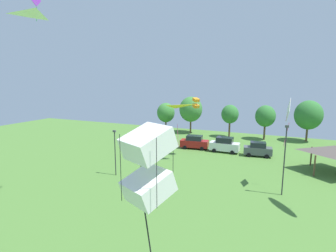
# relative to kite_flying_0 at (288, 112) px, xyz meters

# --- Properties ---
(kite_flying_0) EXTENTS (0.41, 2.52, 5.08)m
(kite_flying_0) POSITION_rel_kite_flying_0_xyz_m (0.00, 0.00, 0.00)
(kite_flying_0) COLOR white
(kite_flying_3) EXTENTS (1.88, 1.96, 5.54)m
(kite_flying_3) POSITION_rel_kite_flying_0_xyz_m (-4.54, -22.07, 0.39)
(kite_flying_3) COLOR white
(kite_flying_5) EXTENTS (3.88, 3.89, 4.62)m
(kite_flying_5) POSITION_rel_kite_flying_0_xyz_m (-14.63, 5.08, -2.04)
(kite_flying_5) COLOR yellow
(kite_flying_6) EXTENTS (0.26, 1.50, 3.02)m
(kite_flying_6) POSITION_rel_kite_flying_0_xyz_m (-26.20, -7.26, 11.78)
(kite_flying_6) COLOR purple
(kite_flying_8) EXTENTS (1.21, 1.19, 1.56)m
(kite_flying_8) POSITION_rel_kite_flying_0_xyz_m (-12.34, 7.58, -0.09)
(kite_flying_8) COLOR orange
(kite_flying_9) EXTENTS (2.34, 2.84, 0.51)m
(kite_flying_9) POSITION_rel_kite_flying_0_xyz_m (-19.18, -13.36, 8.05)
(kite_flying_9) COLOR white
(parked_car_leftmost) EXTENTS (4.84, 2.53, 2.26)m
(parked_car_leftmost) POSITION_rel_kite_flying_0_xyz_m (-13.81, 11.77, -7.10)
(parked_car_leftmost) COLOR maroon
(parked_car_leftmost) RESTS_ON ground
(parked_car_second_from_left) EXTENTS (4.63, 2.12, 2.45)m
(parked_car_second_from_left) POSITION_rel_kite_flying_0_xyz_m (-8.69, 11.63, -7.02)
(parked_car_second_from_left) COLOR silver
(parked_car_second_from_left) RESTS_ON ground
(parked_car_third_from_left) EXTENTS (4.28, 2.33, 2.21)m
(parked_car_third_from_left) POSITION_rel_kite_flying_0_xyz_m (-3.58, 11.30, -7.13)
(parked_car_third_from_left) COLOR #4C5156
(parked_car_third_from_left) RESTS_ON ground
(light_post_0) EXTENTS (0.36, 0.20, 5.58)m
(light_post_0) POSITION_rel_kite_flying_0_xyz_m (-18.66, -4.12, -5.04)
(light_post_0) COLOR #2D2D33
(light_post_0) RESTS_ON ground
(light_post_1) EXTENTS (0.36, 0.20, 7.15)m
(light_post_1) POSITION_rel_kite_flying_0_xyz_m (-0.05, -2.10, -4.24)
(light_post_1) COLOR #2D2D33
(light_post_1) RESTS_ON ground
(treeline_tree_0) EXTENTS (4.08, 4.08, 6.31)m
(treeline_tree_0) POSITION_rel_kite_flying_0_xyz_m (-25.24, 25.46, -4.18)
(treeline_tree_0) COLOR brown
(treeline_tree_0) RESTS_ON ground
(treeline_tree_1) EXTENTS (4.96, 4.96, 7.95)m
(treeline_tree_1) POSITION_rel_kite_flying_0_xyz_m (-18.80, 24.35, -3.01)
(treeline_tree_1) COLOR brown
(treeline_tree_1) RESTS_ON ground
(treeline_tree_2) EXTENTS (3.42, 3.42, 6.59)m
(treeline_tree_2) POSITION_rel_kite_flying_0_xyz_m (-10.18, 23.46, -3.54)
(treeline_tree_2) COLOR brown
(treeline_tree_2) RESTS_ON ground
(treeline_tree_3) EXTENTS (3.79, 3.79, 6.72)m
(treeline_tree_3) POSITION_rel_kite_flying_0_xyz_m (-3.48, 23.84, -3.61)
(treeline_tree_3) COLOR brown
(treeline_tree_3) RESTS_ON ground
(treeline_tree_4) EXTENTS (4.96, 4.96, 7.78)m
(treeline_tree_4) POSITION_rel_kite_flying_0_xyz_m (3.95, 25.32, -3.18)
(treeline_tree_4) COLOR brown
(treeline_tree_4) RESTS_ON ground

